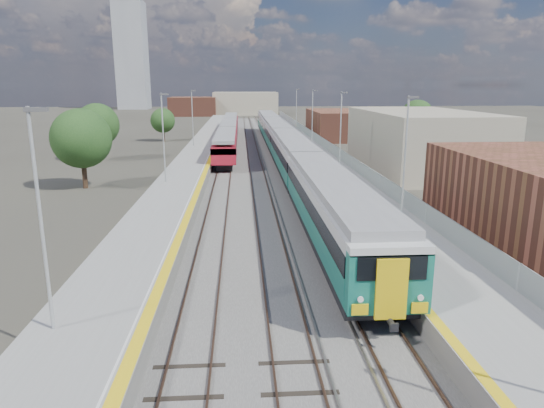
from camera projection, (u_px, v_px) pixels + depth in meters
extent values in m
plane|color=#47443A|center=(272.00, 163.00, 58.21)|extent=(320.00, 320.00, 0.00)
cube|color=#565451|center=(252.00, 160.00, 60.49)|extent=(10.50, 155.00, 0.06)
cube|color=#4C3323|center=(275.00, 156.00, 63.08)|extent=(0.07, 160.00, 0.14)
cube|color=#4C3323|center=(286.00, 156.00, 63.17)|extent=(0.07, 160.00, 0.14)
cube|color=#4C3323|center=(248.00, 157.00, 62.86)|extent=(0.07, 160.00, 0.14)
cube|color=#4C3323|center=(259.00, 157.00, 62.95)|extent=(0.07, 160.00, 0.14)
cube|color=#4C3323|center=(221.00, 157.00, 62.64)|extent=(0.07, 160.00, 0.14)
cube|color=#4C3323|center=(232.00, 157.00, 62.73)|extent=(0.07, 160.00, 0.14)
cube|color=gray|center=(273.00, 157.00, 63.06)|extent=(0.08, 160.00, 0.10)
cube|color=gray|center=(262.00, 157.00, 62.97)|extent=(0.08, 160.00, 0.10)
cube|color=slate|center=(312.00, 156.00, 60.85)|extent=(4.70, 155.00, 1.00)
cube|color=gray|center=(312.00, 152.00, 60.72)|extent=(4.70, 155.00, 0.03)
cube|color=yellow|center=(295.00, 152.00, 60.59)|extent=(0.40, 155.00, 0.01)
cube|color=gray|center=(330.00, 147.00, 60.72)|extent=(0.06, 155.00, 1.20)
cylinder|color=#9EA0A3|center=(405.00, 157.00, 30.35)|extent=(0.12, 0.12, 7.50)
cube|color=#4C4C4F|center=(413.00, 97.00, 29.50)|extent=(0.70, 0.18, 0.14)
cylinder|color=#9EA0A3|center=(341.00, 129.00, 49.74)|extent=(0.12, 0.12, 7.50)
cube|color=#4C4C4F|center=(344.00, 92.00, 48.88)|extent=(0.70, 0.18, 0.14)
cylinder|color=#9EA0A3|center=(312.00, 117.00, 69.12)|extent=(0.12, 0.12, 7.50)
cube|color=#4C4C4F|center=(315.00, 90.00, 68.26)|extent=(0.70, 0.18, 0.14)
cylinder|color=#9EA0A3|center=(296.00, 110.00, 88.50)|extent=(0.12, 0.12, 7.50)
cube|color=#4C4C4F|center=(298.00, 89.00, 87.64)|extent=(0.70, 0.18, 0.14)
cube|color=slate|center=(197.00, 157.00, 59.95)|extent=(4.30, 155.00, 1.00)
cube|color=gray|center=(197.00, 153.00, 59.83)|extent=(4.30, 155.00, 0.03)
cube|color=yellow|center=(213.00, 153.00, 59.94)|extent=(0.45, 155.00, 0.01)
cube|color=silver|center=(210.00, 153.00, 59.92)|extent=(0.08, 155.00, 0.01)
cylinder|color=#9EA0A3|center=(41.00, 224.00, 15.73)|extent=(0.12, 0.12, 7.50)
cube|color=#4C4C4F|center=(36.00, 109.00, 14.88)|extent=(0.70, 0.18, 0.14)
cylinder|color=#9EA0A3|center=(163.00, 138.00, 40.93)|extent=(0.12, 0.12, 7.50)
cube|color=#4C4C4F|center=(164.00, 94.00, 40.07)|extent=(0.70, 0.18, 0.14)
cylinder|color=#9EA0A3|center=(192.00, 118.00, 66.12)|extent=(0.12, 0.12, 7.50)
cube|color=#4C4C4F|center=(193.00, 91.00, 65.27)|extent=(0.70, 0.18, 0.14)
cube|color=#A09580|center=(418.00, 140.00, 53.61)|extent=(11.00, 22.00, 6.40)
cube|color=brown|center=(335.00, 124.00, 85.59)|extent=(8.00, 18.00, 4.80)
cube|color=#A09580|center=(245.00, 103.00, 154.16)|extent=(20.00, 14.00, 7.00)
cube|color=brown|center=(193.00, 106.00, 148.47)|extent=(14.00, 12.00, 5.60)
cube|color=gray|center=(132.00, 56.00, 186.28)|extent=(11.00, 11.00, 40.00)
cube|color=black|center=(332.00, 231.00, 28.03)|extent=(2.93, 21.00, 0.50)
cube|color=#0F514E|center=(332.00, 216.00, 27.82)|extent=(3.04, 21.00, 1.23)
cube|color=black|center=(333.00, 200.00, 27.59)|extent=(3.10, 21.00, 0.84)
cube|color=silver|center=(333.00, 189.00, 27.43)|extent=(3.04, 21.00, 0.52)
cube|color=gray|center=(333.00, 181.00, 27.32)|extent=(2.69, 21.00, 0.43)
cube|color=black|center=(292.00, 169.00, 48.86)|extent=(2.93, 21.00, 0.50)
cube|color=#0F514E|center=(293.00, 160.00, 48.66)|extent=(3.04, 21.00, 1.23)
cube|color=black|center=(293.00, 151.00, 48.43)|extent=(3.10, 21.00, 0.84)
cube|color=silver|center=(293.00, 144.00, 48.27)|extent=(3.04, 21.00, 0.52)
cube|color=gray|center=(293.00, 139.00, 48.16)|extent=(2.69, 21.00, 0.43)
cube|color=black|center=(277.00, 144.00, 69.70)|extent=(2.93, 21.00, 0.50)
cube|color=#0F514E|center=(277.00, 138.00, 69.49)|extent=(3.04, 21.00, 1.23)
cube|color=black|center=(277.00, 131.00, 69.26)|extent=(3.10, 21.00, 0.84)
cube|color=silver|center=(277.00, 126.00, 69.10)|extent=(3.04, 21.00, 0.52)
cube|color=gray|center=(277.00, 123.00, 68.99)|extent=(2.69, 21.00, 0.43)
cube|color=black|center=(268.00, 130.00, 90.53)|extent=(2.93, 21.00, 0.50)
cube|color=#0F514E|center=(268.00, 126.00, 90.33)|extent=(3.04, 21.00, 1.23)
cube|color=black|center=(268.00, 120.00, 90.09)|extent=(3.10, 21.00, 0.84)
cube|color=silver|center=(268.00, 117.00, 89.93)|extent=(3.04, 21.00, 0.52)
cube|color=gray|center=(268.00, 114.00, 89.83)|extent=(2.69, 21.00, 0.43)
cube|color=#0F514E|center=(388.00, 282.00, 17.27)|extent=(3.02, 0.65, 2.26)
cube|color=black|center=(392.00, 269.00, 16.79)|extent=(2.48, 0.06, 0.86)
cube|color=gold|center=(391.00, 289.00, 16.91)|extent=(1.13, 0.11, 2.26)
cube|color=black|center=(226.00, 158.00, 59.40)|extent=(1.78, 15.16, 0.62)
cube|color=maroon|center=(226.00, 146.00, 59.05)|extent=(2.63, 17.83, 1.88)
cube|color=black|center=(226.00, 142.00, 58.94)|extent=(2.68, 17.83, 0.66)
cube|color=gray|center=(225.00, 134.00, 58.71)|extent=(2.35, 17.83, 0.38)
cube|color=black|center=(229.00, 141.00, 77.16)|extent=(1.78, 15.16, 0.62)
cube|color=maroon|center=(229.00, 132.00, 76.81)|extent=(2.63, 17.83, 1.88)
cube|color=black|center=(229.00, 129.00, 76.70)|extent=(2.68, 17.83, 0.66)
cube|color=gray|center=(229.00, 123.00, 76.47)|extent=(2.35, 17.83, 0.38)
cube|color=black|center=(231.00, 131.00, 94.93)|extent=(1.78, 15.16, 0.62)
cube|color=maroon|center=(231.00, 123.00, 94.57)|extent=(2.63, 17.83, 1.88)
cube|color=black|center=(231.00, 121.00, 94.46)|extent=(2.68, 17.83, 0.66)
cube|color=gray|center=(231.00, 116.00, 94.24)|extent=(2.35, 17.83, 0.38)
cylinder|color=#382619|center=(85.00, 175.00, 43.86)|extent=(0.44, 0.44, 2.51)
sphere|color=#1A3B16|center=(81.00, 138.00, 43.08)|extent=(5.30, 5.30, 5.30)
cylinder|color=#382619|center=(100.00, 151.00, 60.03)|extent=(0.44, 0.44, 2.46)
sphere|color=#1A3B16|center=(98.00, 125.00, 59.27)|extent=(5.19, 5.19, 5.19)
cylinder|color=#382619|center=(164.00, 136.00, 80.84)|extent=(0.44, 0.44, 1.91)
sphere|color=#1A3B16|center=(163.00, 120.00, 80.24)|extent=(4.03, 4.03, 4.03)
cylinder|color=#382619|center=(415.00, 137.00, 75.39)|extent=(0.44, 0.44, 2.44)
sphere|color=#1A3B16|center=(417.00, 117.00, 74.63)|extent=(5.16, 5.16, 5.16)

